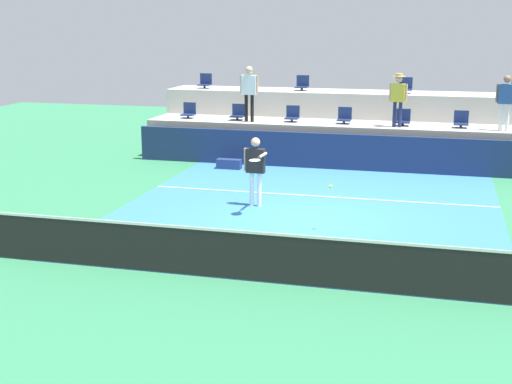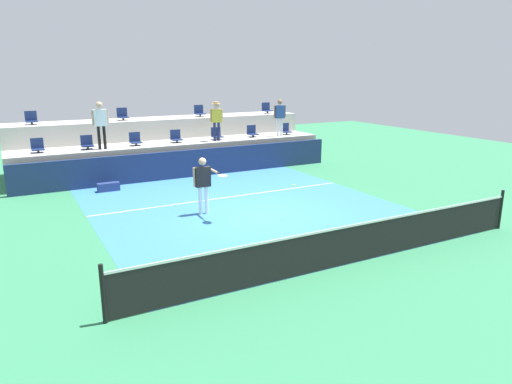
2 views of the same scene
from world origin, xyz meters
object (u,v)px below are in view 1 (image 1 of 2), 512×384
object	(u,v)px
stadium_chair_lower_mid_left	(292,115)
spectator_with_hat	(398,95)
stadium_chair_lower_center	(344,117)
stadium_chair_lower_left	(238,113)
stadium_chair_upper_far_left	(205,82)
tennis_ball	(330,186)
stadium_chair_lower_far_left	(189,112)
spectator_in_white	(506,98)
stadium_chair_upper_left	(302,84)
stadium_chair_lower_mid_right	(403,119)
stadium_chair_upper_right	(406,86)
stadium_chair_lower_right	(461,121)
spectator_leaning_on_rail	(249,88)
equipment_bag	(229,164)
tennis_player	(255,165)

from	to	relation	value
stadium_chair_lower_mid_left	spectator_with_hat	distance (m)	3.50
stadium_chair_lower_center	stadium_chair_lower_left	bearing A→B (deg)	180.00
stadium_chair_upper_far_left	tennis_ball	xyz separation A→B (m)	(6.07, -9.67, -1.31)
stadium_chair_lower_far_left	stadium_chair_lower_mid_left	bearing A→B (deg)	0.00
spectator_with_hat	spectator_in_white	world-z (taller)	spectator_in_white
stadium_chair_upper_left	stadium_chair_lower_mid_right	bearing A→B (deg)	-26.66
stadium_chair_upper_right	tennis_ball	world-z (taller)	stadium_chair_upper_right
stadium_chair_lower_far_left	stadium_chair_upper_left	distance (m)	4.07
stadium_chair_upper_left	stadium_chair_upper_right	bearing A→B (deg)	0.00
stadium_chair_lower_far_left	stadium_chair_lower_center	size ratio (longest dim) A/B	1.00
stadium_chair_lower_center	spectator_with_hat	bearing A→B (deg)	-12.87
stadium_chair_lower_mid_right	stadium_chair_lower_right	world-z (taller)	same
stadium_chair_upper_left	spectator_leaning_on_rail	distance (m)	2.55
stadium_chair_lower_left	stadium_chair_upper_far_left	world-z (taller)	stadium_chair_upper_far_left
spectator_with_hat	tennis_ball	bearing A→B (deg)	-96.91
stadium_chair_lower_mid_left	stadium_chair_upper_far_left	xyz separation A→B (m)	(-3.59, 1.80, 0.85)
stadium_chair_lower_center	stadium_chair_upper_left	size ratio (longest dim) A/B	1.00
stadium_chair_lower_center	stadium_chair_lower_right	bearing A→B (deg)	0.00
stadium_chair_lower_mid_right	equipment_bag	bearing A→B (deg)	-158.37
stadium_chair_lower_mid_right	stadium_chair_lower_right	distance (m)	1.75
stadium_chair_lower_center	stadium_chair_upper_right	xyz separation A→B (m)	(1.78, 1.80, 0.85)
stadium_chair_upper_right	stadium_chair_lower_left	bearing A→B (deg)	-161.37
stadium_chair_lower_mid_right	spectator_with_hat	distance (m)	0.89
stadium_chair_lower_right	spectator_leaning_on_rail	bearing A→B (deg)	-176.70
stadium_chair_lower_mid_right	tennis_ball	xyz separation A→B (m)	(-1.07, -7.87, -0.46)
stadium_chair_lower_center	spectator_in_white	size ratio (longest dim) A/B	0.31
tennis_ball	equipment_bag	distance (m)	7.15
stadium_chair_lower_mid_right	tennis_ball	size ratio (longest dim) A/B	7.65
stadium_chair_lower_left	spectator_in_white	distance (m)	8.41
stadium_chair_lower_left	tennis_player	xyz separation A→B (m)	(2.24, -6.23, -0.42)
spectator_leaning_on_rail	spectator_with_hat	bearing A→B (deg)	0.00
spectator_leaning_on_rail	equipment_bag	size ratio (longest dim) A/B	2.36
stadium_chair_lower_left	tennis_player	size ratio (longest dim) A/B	0.30
stadium_chair_lower_center	stadium_chair_lower_mid_right	xyz separation A→B (m)	(1.85, 0.00, 0.00)
stadium_chair_lower_left	stadium_chair_upper_left	bearing A→B (deg)	44.75
stadium_chair_lower_center	stadium_chair_upper_far_left	world-z (taller)	stadium_chair_upper_far_left
stadium_chair_lower_center	equipment_bag	bearing A→B (deg)	-148.16
stadium_chair_lower_mid_right	equipment_bag	distance (m)	5.65
stadium_chair_lower_left	tennis_ball	bearing A→B (deg)	-61.21
stadium_chair_lower_left	spectator_in_white	xyz separation A→B (m)	(8.37, -0.38, 0.78)
tennis_player	stadium_chair_lower_mid_left	bearing A→B (deg)	93.56
stadium_chair_upper_far_left	tennis_player	distance (m)	9.05
stadium_chair_lower_left	spectator_with_hat	size ratio (longest dim) A/B	0.32
tennis_ball	spectator_with_hat	bearing A→B (deg)	83.09
spectator_leaning_on_rail	stadium_chair_lower_mid_right	bearing A→B (deg)	4.47
stadium_chair_upper_right	tennis_ball	bearing A→B (deg)	-95.98
stadium_chair_lower_far_left	stadium_chair_upper_far_left	bearing A→B (deg)	90.31
equipment_bag	stadium_chair_upper_right	bearing A→B (deg)	37.16
spectator_leaning_on_rail	equipment_bag	xyz separation A→B (m)	(-0.20, -1.64, -2.19)
stadium_chair_lower_right	spectator_in_white	size ratio (longest dim) A/B	0.31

